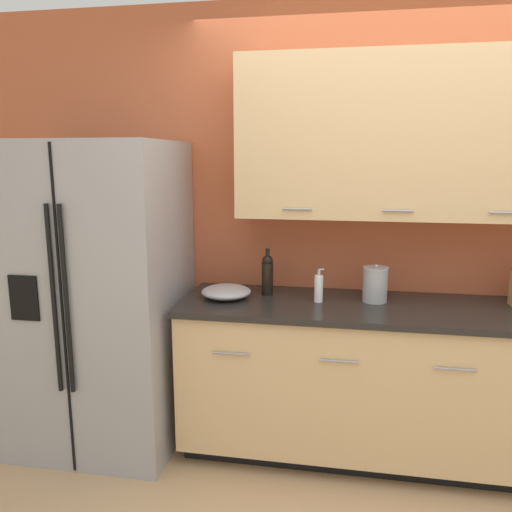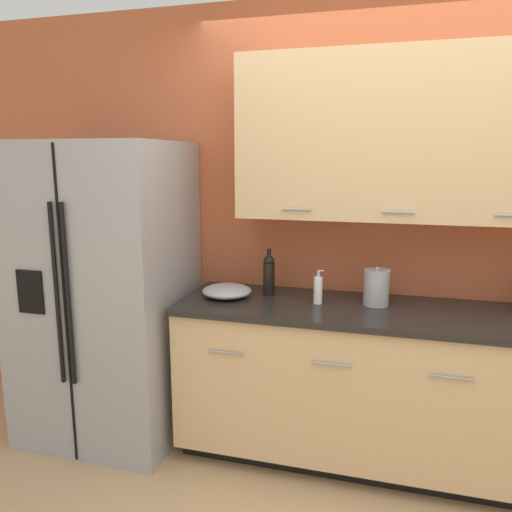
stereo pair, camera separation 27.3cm
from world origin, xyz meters
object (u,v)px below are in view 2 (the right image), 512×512
object	(u,v)px
soap_dispenser	(318,290)
mixing_bowl	(227,291)
wine_bottle	(269,274)
steel_canister	(376,287)
refrigerator	(106,292)

from	to	relation	value
soap_dispenser	mixing_bowl	bearing A→B (deg)	-178.78
wine_bottle	steel_canister	size ratio (longest dim) A/B	1.29
mixing_bowl	wine_bottle	bearing A→B (deg)	26.45
refrigerator	steel_canister	xyz separation A→B (m)	(1.59, 0.14, 0.11)
refrigerator	soap_dispenser	world-z (taller)	refrigerator
steel_canister	mixing_bowl	distance (m)	0.85
steel_canister	mixing_bowl	bearing A→B (deg)	-174.96
soap_dispenser	steel_canister	xyz separation A→B (m)	(0.31, 0.06, 0.02)
refrigerator	mixing_bowl	bearing A→B (deg)	5.31
mixing_bowl	steel_canister	bearing A→B (deg)	5.04
refrigerator	mixing_bowl	world-z (taller)	refrigerator
soap_dispenser	wine_bottle	bearing A→B (deg)	161.91
steel_canister	mixing_bowl	xyz separation A→B (m)	(-0.84, -0.07, -0.06)
refrigerator	steel_canister	size ratio (longest dim) A/B	8.43
wine_bottle	steel_canister	xyz separation A→B (m)	(0.62, -0.04, -0.03)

